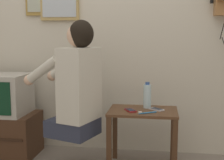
# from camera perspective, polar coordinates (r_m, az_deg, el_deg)

# --- Properties ---
(wall_back) EXTENTS (6.80, 0.05, 2.55)m
(wall_back) POSITION_cam_1_polar(r_m,az_deg,el_deg) (3.03, -1.43, 11.06)
(wall_back) COLOR beige
(wall_back) RESTS_ON ground_plane
(side_table) EXTENTS (0.57, 0.40, 0.50)m
(side_table) POSITION_cam_1_polar(r_m,az_deg,el_deg) (2.65, 5.65, -7.73)
(side_table) COLOR #51331E
(side_table) RESTS_ON ground_plane
(person) EXTENTS (0.63, 0.52, 0.95)m
(person) POSITION_cam_1_polar(r_m,az_deg,el_deg) (2.55, -6.52, -0.57)
(person) COLOR #2D3347
(person) RESTS_ON ground_plane
(tv_stand) EXTENTS (0.64, 0.42, 0.40)m
(tv_stand) POSITION_cam_1_polar(r_m,az_deg,el_deg) (3.16, -19.25, -9.28)
(tv_stand) COLOR #422819
(tv_stand) RESTS_ON ground_plane
(cell_phone_held) EXTENTS (0.11, 0.14, 0.01)m
(cell_phone_held) POSITION_cam_1_polar(r_m,az_deg,el_deg) (2.58, 3.41, -5.54)
(cell_phone_held) COLOR maroon
(cell_phone_held) RESTS_ON side_table
(cell_phone_spare) EXTENTS (0.13, 0.13, 0.01)m
(cell_phone_spare) POSITION_cam_1_polar(r_m,az_deg,el_deg) (2.64, 8.19, -5.31)
(cell_phone_spare) COLOR silver
(cell_phone_spare) RESTS_ON side_table
(water_bottle) EXTENTS (0.07, 0.07, 0.22)m
(water_bottle) POSITION_cam_1_polar(r_m,az_deg,el_deg) (2.69, 6.47, -2.90)
(water_bottle) COLOR silver
(water_bottle) RESTS_ON side_table
(toothbrush) EXTENTS (0.14, 0.09, 0.02)m
(toothbrush) POSITION_cam_1_polar(r_m,az_deg,el_deg) (2.51, 6.27, -5.95)
(toothbrush) COLOR #338CD8
(toothbrush) RESTS_ON side_table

